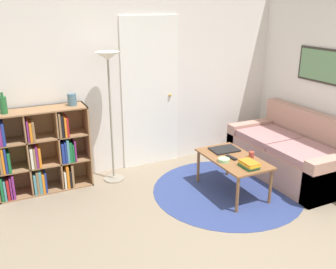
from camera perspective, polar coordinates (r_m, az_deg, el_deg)
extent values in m
cube|color=silver|center=(5.13, -4.60, 8.95)|extent=(7.25, 0.05, 2.60)
cube|color=white|center=(5.21, -2.70, 6.21)|extent=(0.83, 0.02, 2.08)
sphere|color=tan|center=(5.31, 0.31, 6.04)|extent=(0.04, 0.04, 0.04)
cube|color=silver|center=(5.30, 23.67, 7.74)|extent=(0.05, 5.60, 2.60)
cube|color=#332D28|center=(5.34, 22.45, 9.67)|extent=(0.02, 0.79, 0.45)
cube|color=#669366|center=(5.34, 22.36, 9.67)|extent=(0.01, 0.73, 0.39)
cylinder|color=navy|center=(4.80, 8.96, -8.41)|extent=(1.85, 1.85, 0.01)
cube|color=#936B47|center=(4.90, -12.22, -1.36)|extent=(0.02, 0.34, 1.04)
cube|color=#936B47|center=(4.66, -19.22, 3.55)|extent=(1.12, 0.34, 0.02)
cube|color=#936B47|center=(5.02, -17.94, -7.78)|extent=(1.12, 0.34, 0.02)
cube|color=#936B47|center=(4.97, -18.83, -1.70)|extent=(1.12, 0.02, 1.04)
cube|color=#936B47|center=(4.81, -20.68, -2.64)|extent=(0.02, 0.32, 1.01)
cube|color=#936B47|center=(4.84, -16.46, -2.01)|extent=(0.02, 0.32, 1.01)
cube|color=#936B47|center=(4.88, -18.35, -4.16)|extent=(1.08, 0.32, 0.02)
cube|color=#936B47|center=(4.76, -18.77, -0.44)|extent=(1.08, 0.32, 0.02)
cube|color=#196B38|center=(4.90, -24.05, -7.30)|extent=(0.03, 0.24, 0.29)
cube|color=teal|center=(4.88, -23.63, -7.61)|extent=(0.02, 0.19, 0.24)
cube|color=#B21E23|center=(4.92, -23.26, -7.34)|extent=(0.03, 0.27, 0.25)
cube|color=#7F287A|center=(4.88, -22.88, -7.31)|extent=(0.02, 0.21, 0.27)
cube|color=#7F287A|center=(4.91, -22.57, -6.98)|extent=(0.03, 0.27, 0.30)
cube|color=teal|center=(4.92, -19.73, -6.81)|extent=(0.03, 0.25, 0.25)
cube|color=olive|center=(4.89, -19.33, -6.72)|extent=(0.03, 0.20, 0.29)
cube|color=teal|center=(4.91, -19.01, -6.55)|extent=(0.03, 0.25, 0.28)
cube|color=orange|center=(4.91, -18.56, -6.79)|extent=(0.03, 0.21, 0.25)
cube|color=navy|center=(4.92, -18.27, -6.56)|extent=(0.02, 0.25, 0.26)
cube|color=silver|center=(4.96, -15.61, -6.31)|extent=(0.02, 0.26, 0.22)
cube|color=orange|center=(4.96, -15.26, -5.85)|extent=(0.03, 0.27, 0.30)
cube|color=black|center=(4.95, -14.81, -6.31)|extent=(0.02, 0.20, 0.22)
cube|color=olive|center=(4.93, -14.48, -5.90)|extent=(0.03, 0.19, 0.30)
cube|color=olive|center=(4.76, -24.23, -3.70)|extent=(0.03, 0.22, 0.26)
cube|color=orange|center=(4.77, -23.93, -3.35)|extent=(0.02, 0.27, 0.30)
cube|color=navy|center=(4.74, -23.55, -3.44)|extent=(0.02, 0.20, 0.30)
cube|color=#196B38|center=(4.78, -23.13, -3.59)|extent=(0.03, 0.27, 0.24)
cube|color=silver|center=(4.78, -20.18, -3.14)|extent=(0.03, 0.25, 0.25)
cube|color=olive|center=(4.76, -19.77, -3.19)|extent=(0.02, 0.20, 0.24)
cube|color=#7F287A|center=(4.79, -19.50, -2.93)|extent=(0.02, 0.26, 0.26)
cube|color=orange|center=(4.80, -19.12, -2.99)|extent=(0.03, 0.26, 0.24)
cube|color=navy|center=(4.81, -15.90, -2.51)|extent=(0.03, 0.22, 0.25)
cube|color=navy|center=(4.81, -15.52, -2.37)|extent=(0.02, 0.23, 0.27)
cube|color=teal|center=(4.81, -15.16, -2.21)|extent=(0.03, 0.21, 0.29)
cube|color=#196B38|center=(4.83, -14.81, -2.31)|extent=(0.03, 0.24, 0.25)
cube|color=#196B38|center=(4.84, -14.44, -2.43)|extent=(0.02, 0.23, 0.22)
cube|color=#7F287A|center=(4.82, -14.13, -2.23)|extent=(0.02, 0.20, 0.26)
cube|color=#7F287A|center=(4.64, -24.27, 0.05)|extent=(0.03, 0.20, 0.25)
cube|color=navy|center=(4.67, -23.88, 0.32)|extent=(0.03, 0.27, 0.26)
cube|color=#7F287A|center=(4.67, -20.72, 0.70)|extent=(0.02, 0.25, 0.25)
cube|color=orange|center=(4.68, -20.34, 0.61)|extent=(0.03, 0.25, 0.23)
cube|color=olive|center=(4.65, -19.93, 0.61)|extent=(0.03, 0.20, 0.23)
cube|color=olive|center=(4.70, -16.38, 1.60)|extent=(0.02, 0.25, 0.30)
cube|color=black|center=(4.69, -15.96, 1.39)|extent=(0.03, 0.20, 0.27)
cube|color=orange|center=(4.71, -15.57, 1.34)|extent=(0.02, 0.22, 0.24)
cube|color=#B21E23|center=(4.73, -15.29, 1.38)|extent=(0.02, 0.25, 0.23)
cylinder|color=gray|center=(5.08, -8.23, -6.67)|extent=(0.26, 0.26, 0.01)
cylinder|color=gray|center=(4.78, -8.70, 2.33)|extent=(0.02, 0.02, 1.58)
cone|color=white|center=(4.61, -9.20, 11.74)|extent=(0.30, 0.30, 0.10)
cube|color=tan|center=(5.33, 17.82, -3.82)|extent=(0.87, 1.67, 0.41)
cube|color=tan|center=(5.50, 20.76, -1.01)|extent=(0.16, 1.67, 0.85)
cube|color=tan|center=(4.84, 23.95, -6.07)|extent=(0.87, 0.16, 0.55)
cube|color=tan|center=(5.83, 12.89, -0.64)|extent=(0.87, 0.16, 0.55)
cube|color=#AD797B|center=(4.97, 20.06, -2.59)|extent=(0.67, 0.65, 0.10)
cube|color=#AD797B|center=(5.42, 15.07, -0.26)|extent=(0.67, 0.65, 0.10)
cube|color=brown|center=(4.59, 9.92, -3.63)|extent=(0.54, 0.94, 0.02)
cylinder|color=brown|center=(4.26, 10.53, -9.03)|extent=(0.04, 0.04, 0.44)
cylinder|color=brown|center=(4.90, 4.63, -4.84)|extent=(0.04, 0.04, 0.44)
cylinder|color=brown|center=(4.52, 15.34, -7.64)|extent=(0.04, 0.04, 0.44)
cylinder|color=brown|center=(5.13, 9.13, -3.87)|extent=(0.04, 0.04, 0.44)
cube|color=black|center=(4.80, 8.58, -2.28)|extent=(0.35, 0.26, 0.02)
cylinder|color=#9ED193|center=(4.46, 8.51, -3.87)|extent=(0.14, 0.14, 0.04)
cube|color=#196B38|center=(4.36, 12.20, -4.75)|extent=(0.15, 0.22, 0.03)
cube|color=olive|center=(4.34, 12.28, -4.56)|extent=(0.15, 0.22, 0.01)
cube|color=gold|center=(4.33, 12.32, -4.38)|extent=(0.15, 0.22, 0.02)
cube|color=orange|center=(4.33, 12.31, -4.13)|extent=(0.15, 0.22, 0.02)
cylinder|color=#A33D33|center=(4.62, 12.59, -3.02)|extent=(0.07, 0.07, 0.08)
cube|color=black|center=(4.57, 9.64, -3.48)|extent=(0.06, 0.17, 0.02)
cylinder|color=#236633|center=(4.59, -23.81, 4.11)|extent=(0.08, 0.08, 0.20)
cylinder|color=#236633|center=(4.56, -24.01, 5.59)|extent=(0.03, 0.03, 0.05)
cylinder|color=slate|center=(4.70, -14.42, 5.19)|extent=(0.11, 0.11, 0.15)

